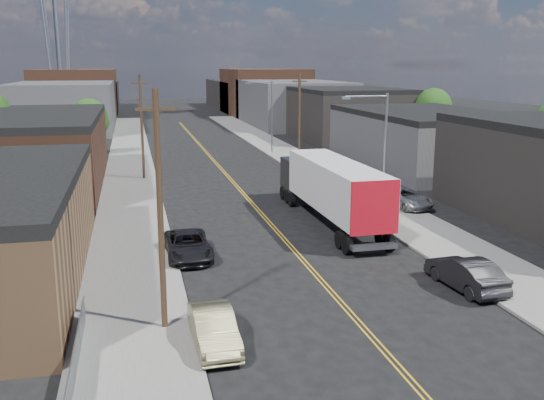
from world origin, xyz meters
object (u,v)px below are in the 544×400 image
semi_truck (328,186)px  car_left_b (214,328)px  car_right_lot_b (355,181)px  car_left_c (188,245)px  car_right_lot_c (345,182)px  car_right_oncoming (466,273)px  car_right_lot_a (403,198)px

semi_truck → car_left_b: size_ratio=3.77×
semi_truck → car_right_lot_b: size_ratio=3.74×
car_left_c → car_right_lot_c: (15.06, 15.35, 0.19)m
car_right_oncoming → semi_truck: bearing=-84.9°
car_right_oncoming → car_right_lot_c: size_ratio=1.06×
car_right_lot_c → car_right_oncoming: bearing=-79.9°
car_right_oncoming → car_right_lot_c: car_right_lot_c is taller
car_right_lot_a → car_left_b: bearing=-146.1°
car_left_b → car_right_oncoming: size_ratio=0.92×
car_right_lot_b → car_left_c: bearing=-131.4°
car_left_c → car_right_oncoming: car_right_oncoming is taller
semi_truck → car_right_lot_c: semi_truck is taller
car_left_c → car_right_lot_b: size_ratio=1.18×
car_right_lot_a → car_right_lot_c: size_ratio=1.13×
car_right_lot_a → car_right_lot_b: car_right_lot_a is taller
car_right_lot_b → car_left_b: bearing=-116.5°
car_left_b → car_right_lot_c: bearing=59.0°
car_left_b → car_right_oncoming: bearing=13.2°
car_left_b → car_left_c: bearing=88.0°
car_right_lot_a → car_right_lot_c: 7.25m
car_right_lot_a → car_right_lot_c: (-2.27, 6.89, 0.06)m
car_right_oncoming → car_right_lot_a: car_right_oncoming is taller
semi_truck → car_right_lot_b: (5.73, 9.75, -1.75)m
car_left_c → car_right_lot_b: 22.71m
car_right_oncoming → car_right_lot_a: 17.14m
car_left_b → car_right_lot_a: 26.51m
semi_truck → car_left_c: size_ratio=3.18×
car_right_lot_a → car_right_lot_b: size_ratio=1.14×
car_right_oncoming → car_right_lot_a: bearing=-109.6°
semi_truck → car_left_c: semi_truck is taller
semi_truck → car_left_c: 12.28m
semi_truck → car_right_lot_a: 7.44m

